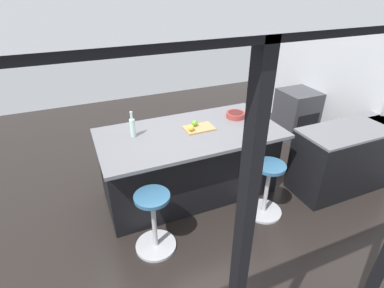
{
  "coord_description": "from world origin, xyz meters",
  "views": [
    {
      "loc": [
        1.04,
        3.12,
        2.58
      ],
      "look_at": [
        -0.19,
        0.21,
        0.8
      ],
      "focal_mm": 27.9,
      "sensor_mm": 36.0,
      "label": 1
    }
  ],
  "objects_px": {
    "kitchen_island": "(189,162)",
    "stool_by_window": "(266,191)",
    "apple_green": "(195,123)",
    "apple_yellow": "(191,128)",
    "fruit_bowl": "(236,115)",
    "cutting_board": "(199,128)",
    "stool_middle": "(154,224)",
    "water_bottle": "(133,127)",
    "oven_range": "(296,114)"
  },
  "relations": [
    {
      "from": "kitchen_island",
      "to": "stool_by_window",
      "type": "relative_size",
      "value": 3.12
    },
    {
      "from": "kitchen_island",
      "to": "apple_green",
      "type": "relative_size",
      "value": 28.84
    },
    {
      "from": "kitchen_island",
      "to": "apple_yellow",
      "type": "height_order",
      "value": "apple_yellow"
    },
    {
      "from": "apple_yellow",
      "to": "fruit_bowl",
      "type": "relative_size",
      "value": 0.31
    },
    {
      "from": "cutting_board",
      "to": "apple_green",
      "type": "xyz_separation_m",
      "value": [
        0.04,
        -0.06,
        0.05
      ]
    },
    {
      "from": "apple_yellow",
      "to": "stool_middle",
      "type": "bearing_deg",
      "value": 44.09
    },
    {
      "from": "stool_by_window",
      "to": "stool_middle",
      "type": "bearing_deg",
      "value": 0.0
    },
    {
      "from": "apple_yellow",
      "to": "cutting_board",
      "type": "bearing_deg",
      "value": -159.75
    },
    {
      "from": "stool_middle",
      "to": "stool_by_window",
      "type": "bearing_deg",
      "value": 180.0
    },
    {
      "from": "kitchen_island",
      "to": "stool_by_window",
      "type": "distance_m",
      "value": 1.03
    },
    {
      "from": "cutting_board",
      "to": "water_bottle",
      "type": "height_order",
      "value": "water_bottle"
    },
    {
      "from": "stool_by_window",
      "to": "fruit_bowl",
      "type": "distance_m",
      "value": 1.07
    },
    {
      "from": "stool_by_window",
      "to": "stool_middle",
      "type": "xyz_separation_m",
      "value": [
        1.4,
        0.0,
        0.0
      ]
    },
    {
      "from": "cutting_board",
      "to": "fruit_bowl",
      "type": "xyz_separation_m",
      "value": [
        -0.58,
        -0.12,
        0.03
      ]
    },
    {
      "from": "oven_range",
      "to": "stool_middle",
      "type": "height_order",
      "value": "oven_range"
    },
    {
      "from": "fruit_bowl",
      "to": "oven_range",
      "type": "bearing_deg",
      "value": -158.51
    },
    {
      "from": "oven_range",
      "to": "stool_by_window",
      "type": "xyz_separation_m",
      "value": [
        1.68,
        1.51,
        -0.1
      ]
    },
    {
      "from": "stool_by_window",
      "to": "water_bottle",
      "type": "xyz_separation_m",
      "value": [
        1.36,
        -0.85,
        0.73
      ]
    },
    {
      "from": "cutting_board",
      "to": "apple_green",
      "type": "distance_m",
      "value": 0.08
    },
    {
      "from": "cutting_board",
      "to": "fruit_bowl",
      "type": "bearing_deg",
      "value": -168.34
    },
    {
      "from": "kitchen_island",
      "to": "stool_middle",
      "type": "relative_size",
      "value": 3.12
    },
    {
      "from": "kitchen_island",
      "to": "apple_green",
      "type": "bearing_deg",
      "value": -154.13
    },
    {
      "from": "kitchen_island",
      "to": "stool_middle",
      "type": "height_order",
      "value": "kitchen_island"
    },
    {
      "from": "oven_range",
      "to": "cutting_board",
      "type": "bearing_deg",
      "value": 19.04
    },
    {
      "from": "stool_middle",
      "to": "apple_yellow",
      "type": "bearing_deg",
      "value": -135.91
    },
    {
      "from": "cutting_board",
      "to": "apple_yellow",
      "type": "relative_size",
      "value": 4.74
    },
    {
      "from": "water_bottle",
      "to": "fruit_bowl",
      "type": "bearing_deg",
      "value": -179.88
    },
    {
      "from": "kitchen_island",
      "to": "stool_by_window",
      "type": "bearing_deg",
      "value": 133.39
    },
    {
      "from": "oven_range",
      "to": "stool_middle",
      "type": "distance_m",
      "value": 3.43
    },
    {
      "from": "apple_yellow",
      "to": "apple_green",
      "type": "relative_size",
      "value": 0.99
    },
    {
      "from": "oven_range",
      "to": "water_bottle",
      "type": "distance_m",
      "value": 3.17
    },
    {
      "from": "fruit_bowl",
      "to": "apple_green",
      "type": "bearing_deg",
      "value": 5.84
    },
    {
      "from": "stool_by_window",
      "to": "apple_yellow",
      "type": "height_order",
      "value": "apple_yellow"
    },
    {
      "from": "oven_range",
      "to": "apple_green",
      "type": "distance_m",
      "value": 2.46
    },
    {
      "from": "cutting_board",
      "to": "apple_yellow",
      "type": "xyz_separation_m",
      "value": [
        0.13,
        0.05,
        0.05
      ]
    },
    {
      "from": "oven_range",
      "to": "water_bottle",
      "type": "height_order",
      "value": "water_bottle"
    },
    {
      "from": "stool_middle",
      "to": "apple_green",
      "type": "distance_m",
      "value": 1.3
    },
    {
      "from": "water_bottle",
      "to": "apple_green",
      "type": "bearing_deg",
      "value": 175.4
    },
    {
      "from": "stool_by_window",
      "to": "stool_middle",
      "type": "height_order",
      "value": "same"
    },
    {
      "from": "stool_by_window",
      "to": "apple_yellow",
      "type": "distance_m",
      "value": 1.18
    },
    {
      "from": "fruit_bowl",
      "to": "stool_by_window",
      "type": "bearing_deg",
      "value": 88.89
    },
    {
      "from": "apple_yellow",
      "to": "stool_by_window",
      "type": "bearing_deg",
      "value": 135.5
    },
    {
      "from": "oven_range",
      "to": "apple_green",
      "type": "bearing_deg",
      "value": 17.47
    },
    {
      "from": "stool_by_window",
      "to": "fruit_bowl",
      "type": "xyz_separation_m",
      "value": [
        -0.02,
        -0.85,
        0.64
      ]
    },
    {
      "from": "stool_middle",
      "to": "fruit_bowl",
      "type": "xyz_separation_m",
      "value": [
        -1.41,
        -0.85,
        0.64
      ]
    },
    {
      "from": "oven_range",
      "to": "water_bottle",
      "type": "bearing_deg",
      "value": 12.24
    },
    {
      "from": "water_bottle",
      "to": "cutting_board",
      "type": "bearing_deg",
      "value": 171.51
    },
    {
      "from": "apple_green",
      "to": "water_bottle",
      "type": "xyz_separation_m",
      "value": [
        0.75,
        -0.06,
        0.06
      ]
    },
    {
      "from": "apple_yellow",
      "to": "apple_green",
      "type": "height_order",
      "value": "same"
    },
    {
      "from": "apple_green",
      "to": "fruit_bowl",
      "type": "distance_m",
      "value": 0.62
    }
  ]
}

